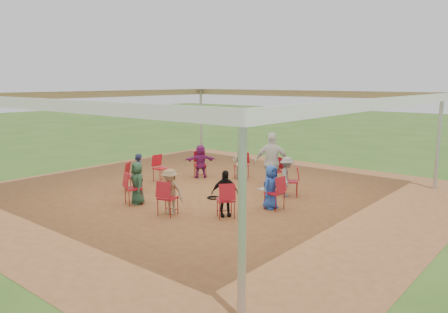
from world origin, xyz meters
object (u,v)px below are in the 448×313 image
Objects in this scene: chair_7 at (133,188)px; chair_1 at (291,181)px; person_seated_7 at (170,192)px; chair_3 at (242,166)px; cable_coil at (213,198)px; chair_5 at (161,168)px; person_seated_2 at (273,168)px; person_seated_5 at (138,173)px; laptop at (266,187)px; standing_person at (272,162)px; chair_4 at (200,165)px; person_seated_4 at (201,161)px; chair_8 at (168,198)px; person_seated_3 at (240,162)px; chair_9 at (226,200)px; person_seated_6 at (137,183)px; chair_0 at (275,193)px; person_seated_1 at (287,177)px; chair_2 at (276,171)px; person_seated_8 at (225,193)px; person_seated_0 at (271,187)px; chair_6 at (134,177)px.

chair_1 is at bearing 72.00° from chair_7.
person_seated_7 is (1.43, 0.03, 0.14)m from chair_7.
chair_3 is 2.87m from cable_coil.
chair_5 is 3.74m from person_seated_2.
person_seated_5 is 4.13m from laptop.
chair_3 is at bearing -59.90° from standing_person.
laptop is at bearing 72.69° from person_seated_5.
chair_3 is 1.00× the size of chair_4.
person_seated_4 and person_seated_7 have the same top height.
chair_8 is 0.77× the size of person_seated_3.
person_seated_5 is at bearing 90.00° from chair_1.
cable_coil is at bearing 90.52° from chair_9.
laptop is (1.49, 2.17, 0.11)m from chair_8.
person_seated_5 is at bearing 162.00° from person_seated_6.
chair_8 is 0.49× the size of standing_person.
chair_0 is at bearing 18.00° from chair_9.
person_seated_1 is at bearing 132.17° from standing_person.
person_seated_2 is (0.23, 4.39, 0.14)m from chair_8.
chair_2 is 1.00× the size of chair_9.
chair_7 is (-0.28, -4.50, 0.00)m from chair_3.
person_seated_1 is 3.64m from person_seated_4.
chair_8 is at bearing 108.00° from chair_2.
laptop is at bearing 7.95° from cable_coil.
laptop is at bearing 124.46° from person_seated_3.
person_seated_1 reaches higher than laptop.
person_seated_3 is 3.51m from laptop.
standing_person reaches higher than chair_3.
chair_1 is 0.77× the size of person_seated_8.
chair_8 is 2.72m from person_seated_0.
chair_4 is 4.39m from person_seated_0.
chair_0 is 2.72m from person_seated_2.
standing_person is at bearing 96.40° from chair_6.
laptop is (0.81, -1.49, -0.35)m from standing_person.
person_seated_1 is 1.00× the size of person_seated_6.
chair_7 is at bearing 18.00° from chair_6.
chair_4 is at bearing 140.16° from cable_coil.
chair_1 is 3.83m from chair_8.
chair_7 is at bearing 54.00° from chair_4.
person_seated_5 is at bearing 144.00° from person_seated_7.
chair_0 is at bearing 52.92° from person_seated_6.
person_seated_4 is 4.28m from person_seated_7.
person_seated_1 and person_seated_2 have the same top height.
person_seated_5 is (-0.16, -2.64, 0.00)m from person_seated_4.
cable_coil is (2.15, -1.79, -0.57)m from person_seated_4.
person_seated_8 is at bearing 124.92° from chair_2.
chair_7 is at bearing 108.48° from person_seated_1.
chair_3 and chair_9 have the same top height.
chair_7 is 1.00× the size of chair_9.
chair_8 is 0.77× the size of person_seated_6.
person_seated_6 reaches higher than laptop.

